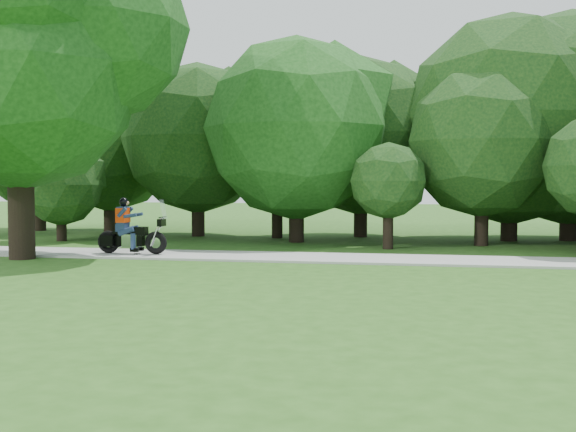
{
  "coord_description": "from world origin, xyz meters",
  "views": [
    {
      "loc": [
        0.07,
        -10.92,
        2.15
      ],
      "look_at": [
        -2.9,
        4.49,
        1.32
      ],
      "focal_mm": 45.0,
      "sensor_mm": 36.0,
      "label": 1
    }
  ],
  "objects": [
    {
      "name": "tree_line",
      "position": [
        2.72,
        14.69,
        3.75
      ],
      "size": [
        40.83,
        10.89,
        7.89
      ],
      "color": "black",
      "rests_on": "ground"
    },
    {
      "name": "touring_motorcycle",
      "position": [
        -8.05,
        7.75,
        0.62
      ],
      "size": [
        2.04,
        0.58,
        1.56
      ],
      "rotation": [
        0.0,
        0.0,
        -0.02
      ],
      "color": "black",
      "rests_on": "walkway"
    },
    {
      "name": "ground",
      "position": [
        0.0,
        0.0,
        0.0
      ],
      "size": [
        100.0,
        100.0,
        0.0
      ],
      "primitive_type": "plane",
      "color": "#265016",
      "rests_on": "ground"
    },
    {
      "name": "walkway",
      "position": [
        0.0,
        8.0,
        0.03
      ],
      "size": [
        60.0,
        2.2,
        0.06
      ],
      "primitive_type": "cube",
      "color": "#999994",
      "rests_on": "ground"
    },
    {
      "name": "big_tree_west",
      "position": [
        -10.54,
        6.85,
        5.76
      ],
      "size": [
        8.64,
        6.56,
        9.96
      ],
      "color": "black",
      "rests_on": "ground"
    }
  ]
}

